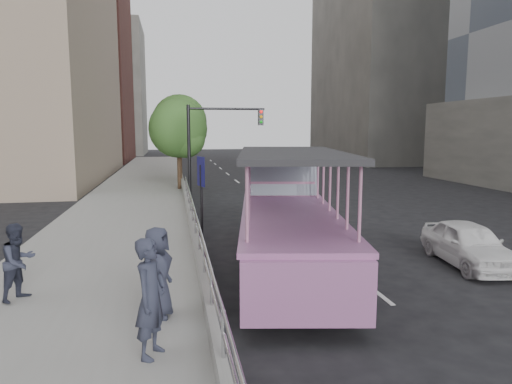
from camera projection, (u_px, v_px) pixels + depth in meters
The scene contains 16 objects.
ground at pixel (309, 267), 13.02m from camera, with size 160.00×160.00×0.00m, color black.
sidewalk at pixel (132, 209), 21.72m from camera, with size 5.50×80.00×0.30m, color gray.
kerb_wall at pixel (196, 239), 14.34m from camera, with size 0.24×30.00×0.36m, color #A1A19C.
guardrail at pixel (195, 218), 14.25m from camera, with size 0.07×22.00×0.71m.
duck_boat at pixel (287, 222), 13.18m from camera, with size 4.13×10.35×3.35m.
car at pixel (469, 244), 13.12m from camera, with size 1.50×3.72×1.27m, color white.
pedestrian_near at pixel (151, 298), 7.18m from camera, with size 0.70×0.46×1.93m, color #2B2E3F.
pedestrian_mid at pixel (19, 262), 9.64m from camera, with size 0.80×0.63×1.65m, color #2B2E3F.
pedestrian_far at pixel (158, 272), 8.73m from camera, with size 0.87×0.56×1.77m, color #2B2E3F.
parking_sign at pixel (201, 191), 15.18m from camera, with size 0.21×0.66×3.01m.
traffic_signal at pixel (211, 137), 24.42m from camera, with size 4.20×0.32×5.20m.
street_tree_near at pixel (180, 131), 27.43m from camera, with size 3.52×3.52×5.72m.
street_tree_far at pixel (181, 124), 33.25m from camera, with size 3.97×3.97×6.45m.
midrise_brick at pixel (50, 53), 54.82m from camera, with size 18.00×16.00×26.00m, color brown.
midrise_stone_a at pixel (414, 31), 56.42m from camera, with size 20.00×20.00×32.00m, color gray.
midrise_stone_b at pixel (91, 90), 71.17m from camera, with size 16.00×14.00×20.00m, color gray.
Camera 1 is at (-3.77, -12.12, 3.89)m, focal length 32.00 mm.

